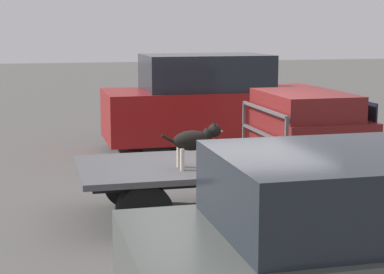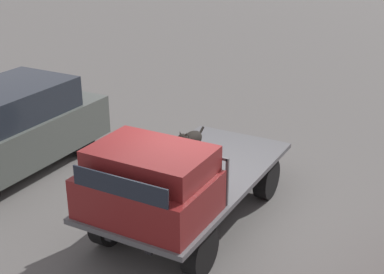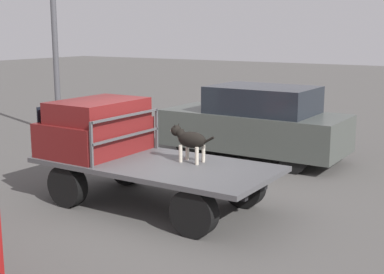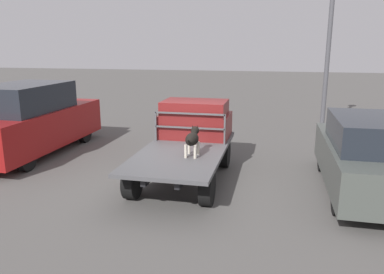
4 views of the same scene
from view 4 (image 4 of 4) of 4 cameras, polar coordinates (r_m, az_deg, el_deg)
name	(u,v)px [view 4 (image 4 of 4)]	position (r m, az deg, el deg)	size (l,w,h in m)	color
ground_plane	(184,180)	(8.90, -1.25, -6.62)	(80.00, 80.00, 0.00)	#514F4C
flatbed_truck	(184,157)	(8.72, -1.27, -3.10)	(4.06, 1.89, 0.77)	black
truck_cab	(195,119)	(9.79, 0.54, 2.71)	(1.31, 1.77, 0.95)	maroon
truck_headboard	(190,123)	(9.12, -0.38, 2.17)	(0.04, 1.77, 0.74)	#4C4C4F
dog	(193,138)	(8.06, 0.09, -0.21)	(0.86, 0.27, 0.63)	beige
parked_sedan	(370,156)	(8.74, 25.48, -2.59)	(4.18, 1.78, 1.69)	black
parked_pickup_far	(31,120)	(11.80, -23.39, 2.37)	(4.85, 1.92, 2.06)	black
light_pole_near	(330,23)	(14.44, 20.35, 16.00)	(0.42, 0.42, 6.11)	#4C4C51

